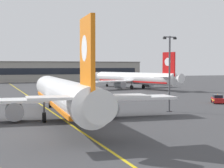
{
  "coord_description": "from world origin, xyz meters",
  "views": [
    {
      "loc": [
        -10.87,
        -36.8,
        7.15
      ],
      "look_at": [
        5.72,
        8.58,
        4.78
      ],
      "focal_mm": 58.94,
      "sensor_mm": 36.0,
      "label": 1
    }
  ],
  "objects_px": {
    "airliner_background": "(134,79)",
    "apron_lamp_post": "(170,72)",
    "service_car_nearest": "(218,99)",
    "airliner_foreground": "(62,94)"
  },
  "relations": [
    {
      "from": "airliner_background",
      "to": "apron_lamp_post",
      "type": "distance_m",
      "value": 58.64
    },
    {
      "from": "service_car_nearest",
      "to": "airliner_background",
      "type": "bearing_deg",
      "value": 86.31
    },
    {
      "from": "apron_lamp_post",
      "to": "service_car_nearest",
      "type": "relative_size",
      "value": 2.59
    },
    {
      "from": "airliner_background",
      "to": "service_car_nearest",
      "type": "distance_m",
      "value": 47.52
    },
    {
      "from": "airliner_foreground",
      "to": "airliner_background",
      "type": "xyz_separation_m",
      "value": [
        35.75,
        58.48,
        -0.17
      ]
    },
    {
      "from": "apron_lamp_post",
      "to": "airliner_foreground",
      "type": "bearing_deg",
      "value": -170.96
    },
    {
      "from": "airliner_background",
      "to": "apron_lamp_post",
      "type": "relative_size",
      "value": 3.25
    },
    {
      "from": "airliner_background",
      "to": "airliner_foreground",
      "type": "bearing_deg",
      "value": -121.44
    },
    {
      "from": "airliner_foreground",
      "to": "apron_lamp_post",
      "type": "distance_m",
      "value": 18.05
    },
    {
      "from": "airliner_background",
      "to": "service_car_nearest",
      "type": "xyz_separation_m",
      "value": [
        -3.05,
        -47.36,
        -2.44
      ]
    }
  ]
}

